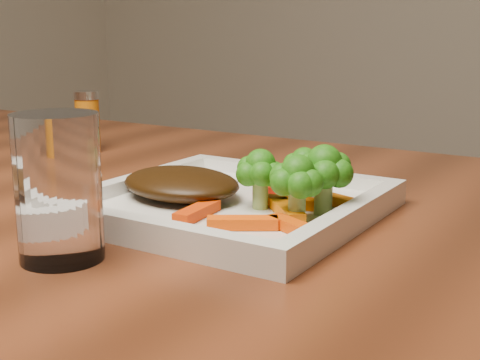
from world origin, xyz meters
The scene contains 15 objects.
plate centered at (0.16, -0.12, 0.76)m, with size 0.27×0.27×0.01m, color white.
steak centered at (0.10, -0.13, 0.78)m, with size 0.13×0.10×0.03m, color #311C07.
broccoli_0 centered at (0.22, -0.08, 0.80)m, with size 0.05×0.05×0.07m, color #367A14, non-canonical shape.
broccoli_1 centered at (0.25, -0.11, 0.79)m, with size 0.06×0.06×0.06m, color #2B6110, non-canonical shape.
broccoli_2 centered at (0.24, -0.14, 0.79)m, with size 0.06×0.06×0.06m, color #237513, non-canonical shape.
broccoli_3 centered at (0.19, -0.12, 0.79)m, with size 0.05×0.05×0.06m, color #1B7012, non-canonical shape.
carrot_0 centered at (0.21, -0.19, 0.77)m, with size 0.06×0.02×0.01m, color #F54B04.
carrot_1 centered at (0.25, -0.17, 0.77)m, with size 0.05×0.01×0.01m, color #DA4303.
carrot_2 centered at (0.16, -0.18, 0.77)m, with size 0.06×0.02×0.01m, color red.
carrot_3 centered at (0.26, -0.07, 0.77)m, with size 0.05×0.01×0.01m, color orange.
carrot_4 centered at (0.18, -0.06, 0.77)m, with size 0.06×0.01×0.01m, color #FD1A04.
carrot_5 centered at (0.23, -0.13, 0.77)m, with size 0.06×0.02×0.01m, color orange.
carrot_6 centered at (0.22, -0.10, 0.77)m, with size 0.06×0.02×0.01m, color #D75703.
spice_shaker centered at (-0.21, 0.05, 0.80)m, with size 0.04×0.04×0.09m, color #B7600A.
drinking_glass centered at (0.11, -0.30, 0.81)m, with size 0.07×0.07×0.12m, color white.
Camera 1 is at (0.51, -0.67, 0.94)m, focal length 50.00 mm.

